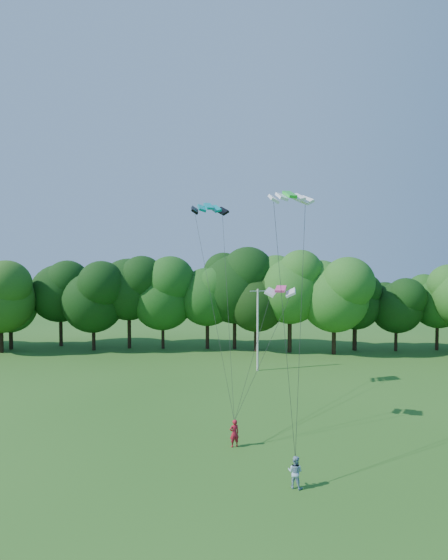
{
  "coord_description": "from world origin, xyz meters",
  "views": [
    {
      "loc": [
        3.14,
        -16.04,
        11.0
      ],
      "look_at": [
        1.51,
        13.0,
        9.71
      ],
      "focal_mm": 28.0,
      "sensor_mm": 36.0,
      "label": 1
    }
  ],
  "objects": [
    {
      "name": "kite_pink",
      "position": [
        5.25,
        12.49,
        9.16
      ],
      "size": [
        2.12,
        1.36,
        0.43
      ],
      "rotation": [
        0.0,
        0.0,
        -0.23
      ],
      "color": "#EE4289",
      "rests_on": "ground"
    },
    {
      "name": "kite_teal",
      "position": [
        -0.07,
        19.18,
        15.38
      ],
      "size": [
        3.15,
        2.19,
        0.69
      ],
      "rotation": [
        0.0,
        0.0,
        0.35
      ],
      "color": "#048C94",
      "rests_on": "ground"
    },
    {
      "name": "tree_back_west",
      "position": [
        -26.39,
        34.18,
        7.87
      ],
      "size": [
        8.67,
        8.67,
        12.61
      ],
      "color": "#311F13",
      "rests_on": "ground"
    },
    {
      "name": "kite_flyer_left",
      "position": [
        2.33,
        9.28,
        0.81
      ],
      "size": [
        0.7,
        0.61,
        1.63
      ],
      "primitive_type": "imported",
      "rotation": [
        0.0,
        0.0,
        3.58
      ],
      "color": "#B3172A",
      "rests_on": "ground"
    },
    {
      "name": "ground",
      "position": [
        0.0,
        0.0,
        0.0
      ],
      "size": [
        160.0,
        160.0,
        0.0
      ],
      "primitive_type": "plane",
      "color": "#275D19",
      "rests_on": "ground"
    },
    {
      "name": "tree_back_center",
      "position": [
        4.12,
        36.66,
        7.01
      ],
      "size": [
        7.72,
        7.72,
        11.23
      ],
      "color": "#311C13",
      "rests_on": "ground"
    },
    {
      "name": "kite_flyer_right",
      "position": [
        5.43,
        4.79,
        0.78
      ],
      "size": [
        0.94,
        0.86,
        1.55
      ],
      "primitive_type": "imported",
      "rotation": [
        0.0,
        0.0,
        2.69
      ],
      "color": "#94B4CD",
      "rests_on": "ground"
    },
    {
      "name": "kite_green",
      "position": [
        5.45,
        8.87,
        14.73
      ],
      "size": [
        2.64,
        1.8,
        0.56
      ],
      "rotation": [
        0.0,
        0.0,
        0.33
      ],
      "color": "green",
      "rests_on": "ground"
    },
    {
      "name": "utility_pole",
      "position": [
        4.08,
        27.32,
        4.21
      ],
      "size": [
        1.59,
        0.57,
        8.19
      ],
      "rotation": [
        0.0,
        0.0,
        0.31
      ],
      "color": "silver",
      "rests_on": "ground"
    }
  ]
}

